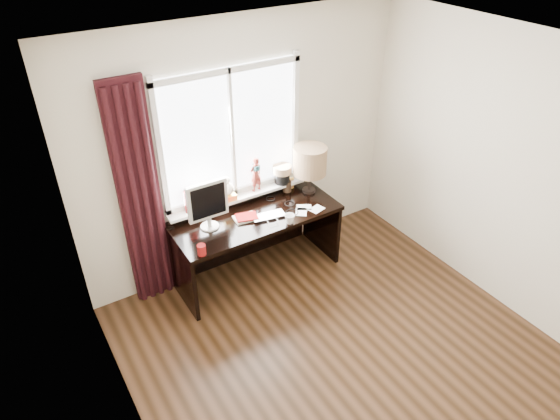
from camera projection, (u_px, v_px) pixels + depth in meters
floor at (362, 374)px, 4.27m from camera, size 3.50×4.00×0.00m
ceiling at (403, 75)px, 2.85m from camera, size 3.50×4.00×0.00m
wall_back at (245, 149)px, 4.98m from camera, size 3.50×0.00×2.60m
wall_left at (140, 357)px, 2.78m from camera, size 0.00×4.00×2.60m
wall_right at (532, 188)px, 4.33m from camera, size 0.00×4.00×2.60m
laptop at (269, 216)px, 4.93m from camera, size 0.36×0.26×0.03m
mug at (290, 219)px, 4.82m from camera, size 0.13×0.13×0.10m
red_cup at (202, 250)px, 4.41m from camera, size 0.08×0.08×0.10m
window at (236, 152)px, 4.88m from camera, size 1.52×0.21×1.40m
curtain at (140, 200)px, 4.51m from camera, size 0.38×0.09×2.25m
desk at (252, 230)px, 5.17m from camera, size 1.70×0.70×0.75m
monitor at (208, 203)px, 4.64m from camera, size 0.40×0.18×0.49m
notebook_stack at (246, 217)px, 4.90m from camera, size 0.25×0.20×0.03m
brush_holder at (287, 186)px, 5.32m from camera, size 0.09×0.09×0.25m
icon_frame at (290, 184)px, 5.36m from camera, size 0.10×0.03×0.13m
table_lamp at (310, 161)px, 5.15m from camera, size 0.35×0.35×0.52m
loose_papers at (307, 209)px, 5.05m from camera, size 0.34×0.25×0.00m
desk_cables at (286, 206)px, 5.10m from camera, size 0.25×0.49×0.01m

